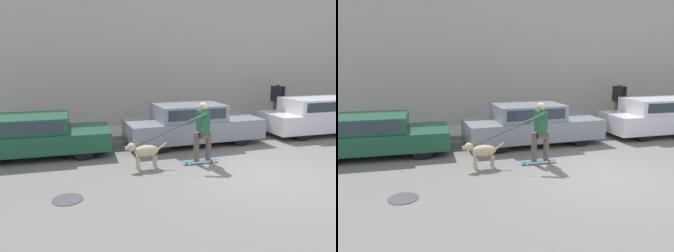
% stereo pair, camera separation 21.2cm
% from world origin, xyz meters
% --- Properties ---
extents(ground_plane, '(36.00, 36.00, 0.00)m').
position_xyz_m(ground_plane, '(0.00, 0.00, 0.00)').
color(ground_plane, slate).
extents(back_wall, '(32.00, 0.30, 5.46)m').
position_xyz_m(back_wall, '(0.00, 6.52, 2.73)').
color(back_wall, '#ADA89E').
rests_on(back_wall, ground_plane).
extents(sidewalk_curb, '(30.00, 2.06, 0.14)m').
position_xyz_m(sidewalk_curb, '(0.00, 5.32, 0.07)').
color(sidewalk_curb, '#A39E93').
rests_on(sidewalk_curb, ground_plane).
extents(parked_car_0, '(4.04, 1.90, 1.17)m').
position_xyz_m(parked_car_0, '(-5.41, 3.21, 0.58)').
color(parked_car_0, black).
rests_on(parked_car_0, ground_plane).
extents(parked_car_1, '(4.45, 1.89, 1.32)m').
position_xyz_m(parked_car_1, '(-0.67, 3.21, 0.64)').
color(parked_car_1, black).
rests_on(parked_car_1, ground_plane).
extents(parked_car_2, '(4.55, 1.67, 1.34)m').
position_xyz_m(parked_car_2, '(4.44, 3.21, 0.66)').
color(parked_car_2, black).
rests_on(parked_car_2, ground_plane).
extents(dog, '(1.09, 0.33, 0.70)m').
position_xyz_m(dog, '(-2.70, 1.20, 0.45)').
color(dog, tan).
rests_on(dog, ground_plane).
extents(skateboarder, '(2.34, 0.62, 1.64)m').
position_xyz_m(skateboarder, '(-1.14, 1.17, 0.93)').
color(skateboarder, beige).
rests_on(skateboarder, ground_plane).
extents(pedestrian_with_bag, '(0.43, 0.67, 1.69)m').
position_xyz_m(pedestrian_with_bag, '(3.70, 4.97, 1.08)').
color(pedestrian_with_bag, brown).
rests_on(pedestrian_with_bag, sidewalk_curb).
extents(manhole_cover, '(0.61, 0.61, 0.01)m').
position_xyz_m(manhole_cover, '(-4.57, -0.21, 0.01)').
color(manhole_cover, '#38383D').
rests_on(manhole_cover, ground_plane).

